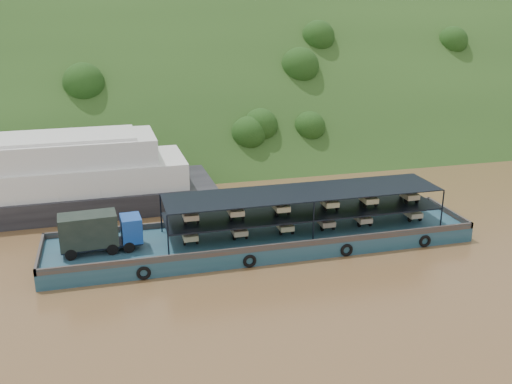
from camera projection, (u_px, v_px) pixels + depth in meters
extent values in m
plane|color=brown|center=(287.00, 235.00, 49.81)|extent=(160.00, 160.00, 0.00)
cube|color=#1D3814|center=(211.00, 143.00, 82.84)|extent=(140.00, 39.60, 39.60)
cube|color=#163F4D|center=(263.00, 240.00, 47.27)|extent=(35.00, 7.00, 1.20)
cube|color=#592D19|center=(252.00, 216.00, 50.13)|extent=(35.00, 0.20, 0.50)
cube|color=#592D19|center=(274.00, 247.00, 43.89)|extent=(35.00, 0.20, 0.50)
cube|color=#592D19|center=(449.00, 212.00, 51.24)|extent=(0.20, 7.00, 0.50)
cube|color=#592D19|center=(40.00, 253.00, 42.78)|extent=(0.20, 7.00, 0.50)
torus|color=black|center=(144.00, 273.00, 41.60)|extent=(1.06, 0.26, 1.06)
torus|color=black|center=(250.00, 261.00, 43.55)|extent=(1.06, 0.26, 1.06)
torus|color=black|center=(347.00, 250.00, 45.49)|extent=(1.06, 0.26, 1.06)
torus|color=black|center=(425.00, 241.00, 47.20)|extent=(1.06, 0.26, 1.06)
cylinder|color=black|center=(71.00, 254.00, 42.10)|extent=(0.90, 0.36, 0.88)
cylinder|color=black|center=(70.00, 245.00, 43.77)|extent=(0.90, 0.36, 0.88)
cylinder|color=black|center=(112.00, 249.00, 43.00)|extent=(0.90, 0.36, 0.88)
cylinder|color=black|center=(110.00, 240.00, 44.67)|extent=(0.90, 0.36, 0.88)
cylinder|color=black|center=(129.00, 247.00, 43.37)|extent=(0.90, 0.36, 0.88)
cylinder|color=black|center=(126.00, 238.00, 45.04)|extent=(0.90, 0.36, 0.88)
cube|color=black|center=(102.00, 244.00, 43.58)|extent=(6.10, 2.31, 0.18)
cube|color=#153F93|center=(131.00, 228.00, 43.95)|extent=(1.63, 2.20, 1.94)
cube|color=black|center=(141.00, 223.00, 44.06)|extent=(0.16, 1.76, 0.79)
cube|color=black|center=(88.00, 230.00, 42.91)|extent=(4.35, 2.37, 2.47)
cube|color=black|center=(303.00, 211.00, 47.41)|extent=(23.00, 5.00, 0.12)
cube|color=black|center=(304.00, 192.00, 46.90)|extent=(23.00, 5.00, 0.08)
cylinder|color=black|center=(168.00, 236.00, 42.33)|extent=(0.12, 0.12, 3.30)
cylinder|color=black|center=(161.00, 213.00, 46.91)|extent=(0.12, 0.12, 3.30)
cylinder|color=black|center=(314.00, 222.00, 45.12)|extent=(0.12, 0.12, 3.30)
cylinder|color=black|center=(294.00, 201.00, 49.71)|extent=(0.12, 0.12, 3.30)
cylinder|color=black|center=(442.00, 209.00, 47.92)|extent=(0.12, 0.12, 3.30)
cylinder|color=black|center=(412.00, 191.00, 52.51)|extent=(0.12, 0.12, 3.30)
cylinder|color=black|center=(188.00, 233.00, 46.49)|extent=(0.12, 0.52, 0.52)
cylinder|color=black|center=(185.00, 242.00, 44.72)|extent=(0.14, 0.52, 0.52)
cylinder|color=black|center=(197.00, 241.00, 44.96)|extent=(0.14, 0.52, 0.52)
cube|color=beige|center=(190.00, 236.00, 45.05)|extent=(1.15, 1.50, 0.44)
cube|color=red|center=(188.00, 228.00, 46.05)|extent=(0.55, 0.80, 0.80)
cube|color=red|center=(188.00, 224.00, 45.71)|extent=(0.50, 0.10, 0.10)
cylinder|color=black|center=(235.00, 228.00, 47.46)|extent=(0.12, 0.52, 0.52)
cylinder|color=black|center=(234.00, 237.00, 45.69)|extent=(0.14, 0.52, 0.52)
cylinder|color=black|center=(246.00, 236.00, 45.93)|extent=(0.14, 0.52, 0.52)
cube|color=#C8B78D|center=(239.00, 231.00, 46.03)|extent=(1.15, 1.50, 0.44)
cube|color=red|center=(236.00, 224.00, 47.03)|extent=(0.55, 0.80, 0.80)
cube|color=red|center=(237.00, 219.00, 46.68)|extent=(0.50, 0.10, 0.10)
cylinder|color=black|center=(280.00, 224.00, 48.41)|extent=(0.12, 0.52, 0.52)
cylinder|color=black|center=(281.00, 232.00, 46.64)|extent=(0.14, 0.52, 0.52)
cylinder|color=black|center=(292.00, 231.00, 46.88)|extent=(0.14, 0.52, 0.52)
cube|color=beige|center=(285.00, 226.00, 46.98)|extent=(1.15, 1.50, 0.44)
cube|color=red|center=(281.00, 219.00, 47.97)|extent=(0.55, 0.80, 0.80)
cube|color=red|center=(282.00, 215.00, 47.63)|extent=(0.50, 0.10, 0.10)
cylinder|color=black|center=(320.00, 220.00, 49.29)|extent=(0.12, 0.52, 0.52)
cylinder|color=black|center=(322.00, 228.00, 47.52)|extent=(0.14, 0.52, 0.52)
cylinder|color=black|center=(333.00, 227.00, 47.76)|extent=(0.14, 0.52, 0.52)
cube|color=tan|center=(326.00, 222.00, 47.86)|extent=(1.15, 1.50, 0.44)
cube|color=#B40C1E|center=(321.00, 216.00, 48.85)|extent=(0.55, 0.80, 0.80)
cube|color=#B40C1E|center=(323.00, 211.00, 48.51)|extent=(0.50, 0.10, 0.10)
cylinder|color=black|center=(356.00, 216.00, 50.11)|extent=(0.12, 0.52, 0.52)
cylinder|color=black|center=(359.00, 224.00, 48.34)|extent=(0.14, 0.52, 0.52)
cylinder|color=black|center=(370.00, 223.00, 48.58)|extent=(0.14, 0.52, 0.52)
cube|color=beige|center=(363.00, 219.00, 48.67)|extent=(1.15, 1.50, 0.44)
cube|color=red|center=(358.00, 212.00, 49.67)|extent=(0.55, 0.80, 0.80)
cube|color=red|center=(359.00, 207.00, 49.33)|extent=(0.50, 0.10, 0.10)
cylinder|color=black|center=(404.00, 212.00, 51.26)|extent=(0.12, 0.52, 0.52)
cylinder|color=black|center=(410.00, 219.00, 49.49)|extent=(0.14, 0.52, 0.52)
cylinder|color=black|center=(420.00, 218.00, 49.73)|extent=(0.14, 0.52, 0.52)
cube|color=beige|center=(413.00, 214.00, 49.83)|extent=(1.15, 1.50, 0.44)
cube|color=#A8150B|center=(407.00, 207.00, 50.83)|extent=(0.55, 0.80, 0.80)
cube|color=#A8150B|center=(408.00, 203.00, 50.48)|extent=(0.50, 0.10, 0.10)
cylinder|color=black|center=(188.00, 213.00, 45.97)|extent=(0.12, 0.52, 0.52)
cylinder|color=black|center=(185.00, 222.00, 44.20)|extent=(0.14, 0.52, 0.52)
cylinder|color=black|center=(198.00, 220.00, 44.44)|extent=(0.14, 0.52, 0.52)
cube|color=tan|center=(190.00, 215.00, 44.53)|extent=(1.15, 1.50, 0.44)
cube|color=#B80C12|center=(188.00, 208.00, 45.53)|extent=(0.55, 0.80, 0.80)
cube|color=#B80C12|center=(188.00, 203.00, 45.19)|extent=(0.50, 0.10, 0.10)
cylinder|color=black|center=(232.00, 209.00, 46.86)|extent=(0.12, 0.52, 0.52)
cylinder|color=black|center=(231.00, 217.00, 45.08)|extent=(0.14, 0.52, 0.52)
cylinder|color=black|center=(243.00, 216.00, 45.33)|extent=(0.14, 0.52, 0.52)
cube|color=beige|center=(236.00, 211.00, 45.42)|extent=(1.15, 1.50, 0.44)
cube|color=navy|center=(233.00, 204.00, 46.42)|extent=(0.55, 0.80, 0.80)
cube|color=navy|center=(233.00, 199.00, 46.08)|extent=(0.50, 0.10, 0.10)
cylinder|color=black|center=(276.00, 205.00, 47.78)|extent=(0.12, 0.52, 0.52)
cylinder|color=black|center=(277.00, 213.00, 46.01)|extent=(0.14, 0.52, 0.52)
cylinder|color=black|center=(288.00, 212.00, 46.25)|extent=(0.14, 0.52, 0.52)
cube|color=beige|center=(281.00, 207.00, 46.34)|extent=(1.15, 1.50, 0.44)
cube|color=#B9180C|center=(277.00, 201.00, 47.34)|extent=(0.55, 0.80, 0.80)
cube|color=#B9180C|center=(278.00, 196.00, 47.00)|extent=(0.50, 0.10, 0.10)
cylinder|color=black|center=(323.00, 201.00, 48.81)|extent=(0.12, 0.52, 0.52)
cylinder|color=black|center=(326.00, 208.00, 47.04)|extent=(0.14, 0.52, 0.52)
cylinder|color=black|center=(337.00, 207.00, 47.28)|extent=(0.14, 0.52, 0.52)
cube|color=beige|center=(330.00, 203.00, 47.37)|extent=(1.15, 1.50, 0.44)
cube|color=red|center=(325.00, 196.00, 48.37)|extent=(0.55, 0.80, 0.80)
cube|color=red|center=(326.00, 191.00, 48.03)|extent=(0.50, 0.10, 0.10)
cylinder|color=black|center=(361.00, 198.00, 49.67)|extent=(0.12, 0.52, 0.52)
cylinder|color=black|center=(365.00, 205.00, 47.90)|extent=(0.14, 0.52, 0.52)
cylinder|color=black|center=(376.00, 204.00, 48.14)|extent=(0.14, 0.52, 0.52)
cube|color=beige|center=(369.00, 199.00, 48.23)|extent=(1.15, 1.50, 0.44)
cube|color=red|center=(363.00, 193.00, 49.23)|extent=(0.55, 0.80, 0.80)
cube|color=red|center=(365.00, 188.00, 48.89)|extent=(0.50, 0.10, 0.10)
cylinder|color=black|center=(401.00, 194.00, 50.61)|extent=(0.12, 0.52, 0.52)
cylinder|color=black|center=(406.00, 201.00, 48.83)|extent=(0.14, 0.52, 0.52)
cylinder|color=black|center=(417.00, 200.00, 49.08)|extent=(0.14, 0.52, 0.52)
cube|color=#C1B188|center=(410.00, 195.00, 49.17)|extent=(1.15, 1.50, 0.44)
cube|color=red|center=(403.00, 189.00, 50.17)|extent=(0.55, 0.80, 0.80)
cube|color=red|center=(405.00, 185.00, 49.83)|extent=(0.50, 0.10, 0.10)
cube|color=black|center=(22.00, 202.00, 54.75)|extent=(36.90, 9.83, 2.20)
cube|color=silver|center=(19.00, 179.00, 54.00)|extent=(31.38, 8.81, 2.57)
cube|color=silver|center=(15.00, 153.00, 53.22)|extent=(25.85, 7.80, 2.39)
cube|color=silver|center=(14.00, 139.00, 52.80)|extent=(22.16, 6.82, 0.28)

